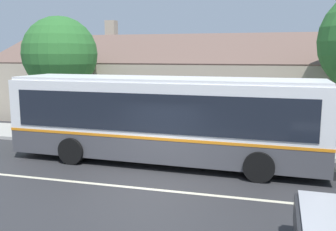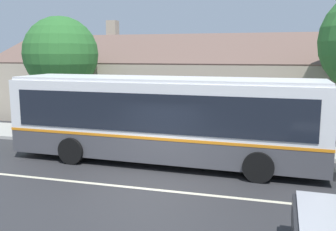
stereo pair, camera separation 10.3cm
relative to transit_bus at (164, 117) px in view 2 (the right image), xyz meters
The scene contains 7 objects.
ground_plane 3.38m from the transit_bus, 84.23° to the right, with size 300.00×300.00×0.00m, color #2D2D30.
sidewalk_far 3.52m from the transit_bus, 84.59° to the left, with size 60.00×3.00×0.15m, color #ADAAA3.
lane_divider_stripe 3.38m from the transit_bus, 84.23° to the right, with size 60.00×0.16×0.01m, color beige.
community_building 10.71m from the transit_bus, 91.86° to the left, with size 25.40×9.84×6.35m.
transit_bus is the anchor object (origin of this frame).
bench_by_building 6.81m from the transit_bus, 158.27° to the left, with size 1.74×0.51×0.94m.
street_tree_secondary 8.33m from the transit_bus, 148.15° to the left, with size 3.85×3.85×5.97m.
Camera 2 is at (3.58, -10.26, 4.06)m, focal length 40.00 mm.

